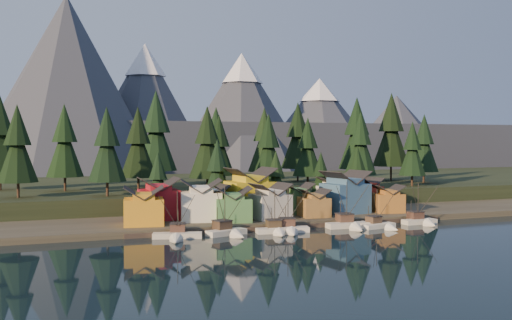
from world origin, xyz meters
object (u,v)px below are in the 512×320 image
object	(u,v)px
boat_3	(289,223)
house_back_0	(159,198)
boat_2	(276,224)
boat_1	(229,225)
boat_0	(177,230)
boat_4	(350,219)
house_back_1	(213,200)
boat_5	(382,220)
boat_6	(422,215)
house_front_0	(144,205)
house_front_1	(201,199)

from	to	relation	value
boat_3	house_back_0	distance (m)	33.58
boat_2	boat_1	bearing A→B (deg)	-178.95
boat_0	boat_1	bearing A→B (deg)	16.51
boat_4	house_back_1	distance (m)	35.20
boat_5	house_back_1	distance (m)	42.29
house_back_1	boat_3	bearing A→B (deg)	-71.26
boat_6	house_back_1	size ratio (longest dim) A/B	1.42
boat_4	house_front_0	bearing A→B (deg)	168.55
boat_2	boat_3	bearing A→B (deg)	10.71
boat_1	house_back_0	world-z (taller)	house_back_0
boat_6	boat_0	bearing A→B (deg)	179.21
boat_3	house_front_1	size ratio (longest dim) A/B	1.03
boat_2	boat_6	xyz separation A→B (m)	(39.10, 0.45, 0.12)
house_front_0	boat_2	bearing A→B (deg)	-17.50
boat_3	house_back_0	world-z (taller)	house_back_0
house_front_0	boat_0	bearing A→B (deg)	-59.67
boat_3	house_front_0	distance (m)	33.40
boat_0	boat_2	size ratio (longest dim) A/B	1.07
boat_6	boat_1	bearing A→B (deg)	178.82
house_front_0	house_front_1	size ratio (longest dim) A/B	0.89
boat_2	house_front_0	distance (m)	30.59
boat_1	boat_4	xyz separation A→B (m)	(29.90, -0.28, -0.04)
boat_3	boat_5	world-z (taller)	boat_3
boat_0	boat_4	size ratio (longest dim) A/B	0.95
boat_1	boat_3	bearing A→B (deg)	-20.94
boat_4	boat_5	xyz separation A→B (m)	(6.91, -2.65, -0.38)
boat_2	boat_3	distance (m)	3.23
house_front_0	house_front_1	bearing A→B (deg)	19.01
boat_3	boat_5	size ratio (longest dim) A/B	1.12
boat_0	house_back_1	distance (m)	26.60
house_back_1	boat_6	bearing A→B (deg)	-32.97
house_front_0	house_back_0	size ratio (longest dim) A/B	0.98
house_back_0	house_front_1	bearing A→B (deg)	-30.37
boat_3	boat_4	world-z (taller)	boat_4
boat_0	boat_5	distance (m)	48.44
boat_4	boat_2	bearing A→B (deg)	-173.71
boat_5	house_back_1	world-z (taller)	house_back_1
boat_4	boat_5	bearing A→B (deg)	-17.37
boat_1	house_front_0	distance (m)	20.87
boat_3	boat_4	size ratio (longest dim) A/B	0.94
boat_1	boat_3	distance (m)	13.97
boat_0	boat_5	world-z (taller)	boat_0
boat_5	boat_4	bearing A→B (deg)	147.38
boat_0	boat_3	bearing A→B (deg)	13.61
boat_4	house_front_0	distance (m)	48.21
boat_3	boat_6	world-z (taller)	boat_3
boat_1	boat_5	world-z (taller)	boat_1
boat_2	boat_5	size ratio (longest dim) A/B	1.06
house_front_0	boat_3	bearing A→B (deg)	-14.76
house_front_1	house_back_0	xyz separation A→B (m)	(-9.15, 5.62, 0.13)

